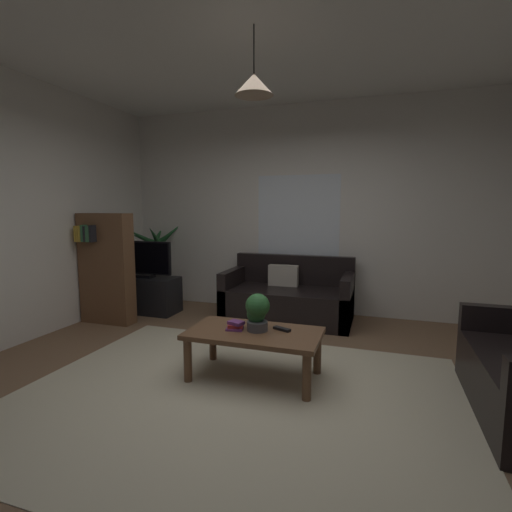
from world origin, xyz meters
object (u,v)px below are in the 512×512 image
Objects in this scene: potted_palm_corner at (158,266)px; couch_under_window at (288,299)px; book_on_table_0 at (235,329)px; book_on_table_1 at (236,326)px; remote_on_table_0 at (282,329)px; tv_stand at (147,294)px; pendant_lamp at (254,84)px; book_on_table_2 at (236,323)px; tv at (145,259)px; coffee_table at (254,338)px; bookshelf_corner at (106,267)px; potted_plant_on_table at (257,311)px.

couch_under_window is at bearing -4.15° from potted_palm_corner.
book_on_table_0 is 0.03m from book_on_table_1.
book_on_table_0 is 0.41m from remote_on_table_0.
pendant_lamp is at bearing -35.66° from tv_stand.
tv is (-1.96, 1.51, 0.28)m from book_on_table_2.
pendant_lamp is at bearing 4.62° from book_on_table_0.
remote_on_table_0 reaches higher than coffee_table.
book_on_table_0 is 2.48m from tv.
book_on_table_1 is at bearing -23.78° from bookshelf_corner.
book_on_table_1 is at bearing -178.37° from pendant_lamp.
coffee_table is 0.19m from book_on_table_0.
potted_plant_on_table is at bearing 12.55° from book_on_table_1.
bookshelf_corner is at bearing -158.60° from couch_under_window.
book_on_table_0 is at bearing -175.38° from coffee_table.
tv is 3.08m from pendant_lamp.
book_on_table_0 is 0.10× the size of bookshelf_corner.
potted_plant_on_table is 0.39× the size of tv.
bookshelf_corner reaches higher than remote_on_table_0.
couch_under_window is at bearing 88.71° from book_on_table_1.
book_on_table_2 reaches higher than book_on_table_1.
potted_plant_on_table is 0.61× the size of pendant_lamp.
potted_palm_corner reaches higher than remote_on_table_0.
coffee_table is 7.08× the size of remote_on_table_0.
tv_stand reaches higher than coffee_table.
book_on_table_1 is 0.81× the size of remote_on_table_0.
bookshelf_corner is (-2.13, 0.95, 0.29)m from book_on_table_0.
potted_palm_corner reaches higher than tv_stand.
book_on_table_1 reaches higher than coffee_table.
tv reaches higher than potted_plant_on_table.
potted_palm_corner is at bearing 138.58° from pendant_lamp.
book_on_table_0 is at bearing -175.38° from pendant_lamp.
book_on_table_0 is at bearing -91.36° from couch_under_window.
tv reaches higher than book_on_table_1.
remote_on_table_0 is (0.22, 0.10, 0.07)m from coffee_table.
book_on_table_1 is 0.40× the size of potted_plant_on_table.
couch_under_window is 10.28× the size of remote_on_table_0.
remote_on_table_0 is at bearing 16.27° from book_on_table_2.
coffee_table is 1.26× the size of tv_stand.
tv_stand is at bearing 81.30° from remote_on_table_0.
bookshelf_corner is at bearing 156.22° from book_on_table_1.
book_on_table_1 is at bearing -38.03° from tv_stand.
book_on_table_2 is (0.01, -0.00, 0.05)m from book_on_table_0.
book_on_table_2 is 1.96m from pendant_lamp.
book_on_table_2 is at bearing -23.90° from bookshelf_corner.
coffee_table is at bearing -35.27° from tv.
potted_plant_on_table is at bearing 15.99° from book_on_table_2.
book_on_table_0 is 0.16× the size of tv_stand.
bookshelf_corner reaches higher than tv_stand.
book_on_table_2 is 0.16× the size of tv.
potted_plant_on_table is (0.18, 0.04, 0.13)m from book_on_table_1.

